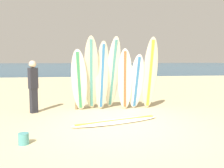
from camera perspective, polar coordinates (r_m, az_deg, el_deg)
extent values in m
plane|color=beige|center=(6.19, 1.86, -10.62)|extent=(120.00, 120.00, 0.00)
cube|color=navy|center=(63.89, -6.55, 4.35)|extent=(120.00, 80.00, 0.01)
cylinder|color=olive|center=(8.49, -8.52, -2.36)|extent=(0.09, 0.09, 1.10)
cylinder|color=olive|center=(8.51, -2.65, -2.28)|extent=(0.09, 0.09, 1.10)
cylinder|color=olive|center=(8.63, 3.13, -2.17)|extent=(0.09, 0.09, 1.10)
cylinder|color=olive|center=(8.83, 8.70, -2.05)|extent=(0.09, 0.09, 1.10)
cylinder|color=olive|center=(8.51, 0.26, 0.42)|extent=(2.71, 0.08, 0.08)
ellipsoid|color=white|center=(8.01, -7.80, 0.74)|extent=(0.62, 0.83, 2.09)
cube|color=#388C59|center=(8.01, -7.80, 0.74)|extent=(0.19, 0.73, 1.93)
ellipsoid|color=beige|center=(8.04, -4.95, 2.26)|extent=(0.54, 1.11, 2.50)
cube|color=teal|center=(8.04, -4.95, 2.26)|extent=(0.13, 1.02, 2.31)
ellipsoid|color=beige|center=(8.11, -2.37, 1.81)|extent=(0.53, 0.68, 2.36)
cube|color=#3372B2|center=(8.11, -2.37, 1.81)|extent=(0.16, 0.60, 2.18)
ellipsoid|color=white|center=(8.23, 0.18, 2.38)|extent=(0.57, 1.17, 2.51)
cube|color=teal|center=(8.23, 0.18, 2.38)|extent=(0.18, 1.06, 2.31)
ellipsoid|color=white|center=(8.22, 3.11, 1.03)|extent=(0.58, 0.62, 2.12)
cube|color=#CC5933|center=(8.22, 3.11, 1.03)|extent=(0.18, 0.52, 1.96)
ellipsoid|color=white|center=(8.35, 5.86, 0.44)|extent=(0.55, 0.70, 1.94)
cube|color=#3372B2|center=(8.35, 5.86, 0.44)|extent=(0.14, 0.63, 1.79)
ellipsoid|color=beige|center=(8.42, 9.05, 2.40)|extent=(0.51, 0.69, 2.51)
cube|color=gold|center=(8.42, 9.05, 2.40)|extent=(0.10, 0.64, 2.31)
ellipsoid|color=white|center=(6.78, 1.10, -8.85)|extent=(2.66, 1.33, 0.07)
cube|color=gold|center=(6.78, 1.10, -8.85)|extent=(2.32, 0.85, 0.08)
cube|color=#26262D|center=(8.29, -18.11, -3.80)|extent=(0.27, 0.26, 0.81)
cube|color=#26262D|center=(8.20, -18.28, 1.32)|extent=(0.32, 0.32, 0.68)
sphere|color=beige|center=(8.18, -18.39, 4.51)|extent=(0.23, 0.23, 0.23)
cube|color=#B22D28|center=(36.05, 6.08, 3.42)|extent=(2.47, 1.08, 0.35)
cube|color=silver|center=(36.03, 6.08, 3.99)|extent=(0.92, 0.67, 0.36)
cylinder|color=teal|center=(5.42, -20.30, -12.13)|extent=(0.22, 0.22, 0.24)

